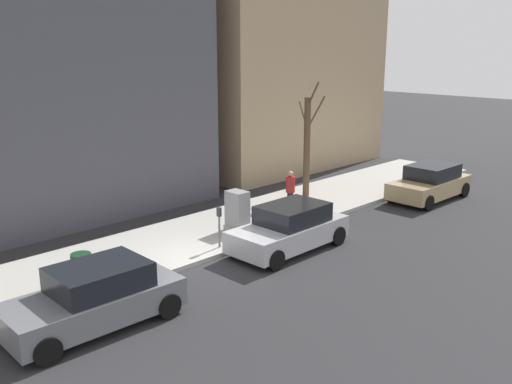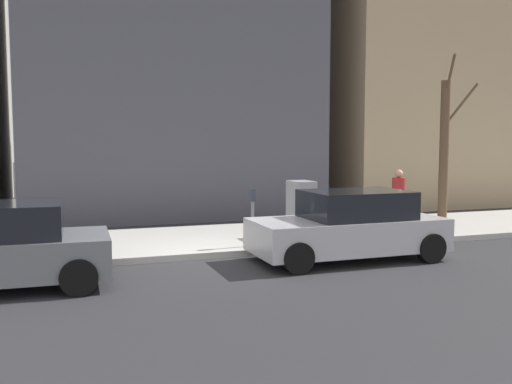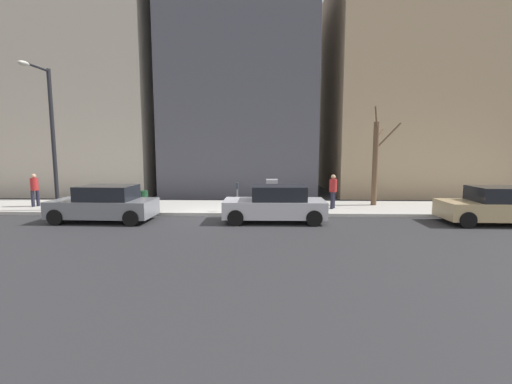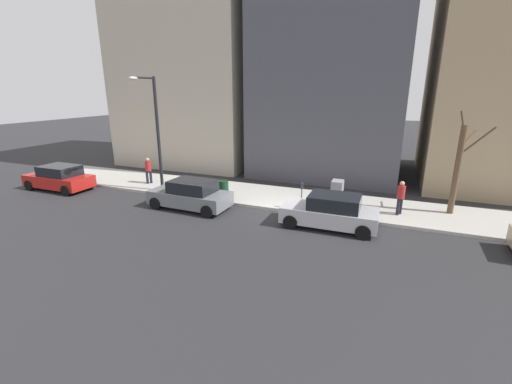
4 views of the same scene
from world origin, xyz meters
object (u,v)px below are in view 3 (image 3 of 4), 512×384
trash_bin (142,200)px  office_tower_right (95,83)px  bare_tree (376,161)px  pedestrian_midblock (35,188)px  parked_car_tan (497,206)px  utility_box (272,194)px  parking_meter (237,194)px  streetlamp (49,127)px  office_tower_left (404,90)px  parked_car_grey (105,204)px  parked_car_silver (275,204)px  office_block_center (242,10)px  pedestrian_near_meter (333,189)px

trash_bin → office_tower_right: office_tower_right is taller
office_tower_right → bare_tree: bearing=-114.1°
office_tower_right → pedestrian_midblock: bearing=-172.3°
parked_car_tan → utility_box: 9.43m
parking_meter → streetlamp: size_ratio=0.21×
utility_box → streetlamp: streetlamp is taller
utility_box → bare_tree: 5.72m
bare_tree → office_tower_left: size_ratio=0.33×
parked_car_grey → pedestrian_midblock: size_ratio=2.56×
parked_car_silver → bare_tree: bare_tree is taller
pedestrian_midblock → bare_tree: bearing=-57.7°
parked_car_grey → streetlamp: 4.78m
trash_bin → office_tower_right: bearing=34.9°
bare_tree → trash_bin: (-1.70, 11.58, -1.82)m
pedestrian_midblock → office_tower_left: size_ratio=0.11×
utility_box → pedestrian_midblock: pedestrian_midblock is taller
trash_bin → office_block_center: office_block_center is taller
parked_car_tan → office_block_center: office_block_center is taller
office_tower_left → utility_box: bearing=135.0°
bare_tree → office_block_center: office_block_center is taller
utility_box → trash_bin: size_ratio=1.59×
parked_car_grey → office_tower_right: 15.45m
parked_car_grey → office_tower_left: bearing=-52.1°
parking_meter → office_tower_left: (10.76, -11.54, 6.45)m
pedestrian_near_meter → office_block_center: 15.69m
parked_car_silver → office_block_center: bearing=10.4°
office_tower_left → office_tower_right: size_ratio=0.93×
office_tower_right → parked_car_silver: bearing=-131.9°
parked_car_tan → office_block_center: (11.66, 11.17, 12.17)m
parked_car_tan → pedestrian_midblock: bearing=83.5°
parked_car_silver → utility_box: size_ratio=2.95×
streetlamp → office_tower_left: office_tower_left is taller
parked_car_tan → parking_meter: size_ratio=3.13×
parked_car_silver → parking_meter: size_ratio=3.12×
utility_box → parked_car_grey: bearing=109.7°
parked_car_grey → utility_box: bearing=-68.6°
parked_car_silver → office_tower_right: office_tower_right is taller
parked_car_tan → parking_meter: bearing=82.2°
parked_car_silver → office_tower_left: 17.07m
utility_box → bare_tree: bare_tree is taller
bare_tree → trash_bin: bearing=98.4°
trash_bin → streetlamp: bearing=98.9°
parking_meter → bare_tree: size_ratio=0.27×
bare_tree → office_block_center: size_ratio=0.19×
office_tower_left → office_tower_right: (-0.29, 23.17, 0.57)m
streetlamp → office_tower_right: office_tower_right is taller
streetlamp → utility_box: bearing=-84.3°
parked_car_grey → utility_box: utility_box is taller
trash_bin → parked_car_grey: bearing=159.2°
streetlamp → pedestrian_midblock: size_ratio=3.92×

